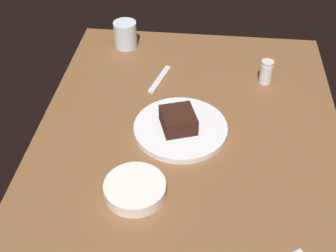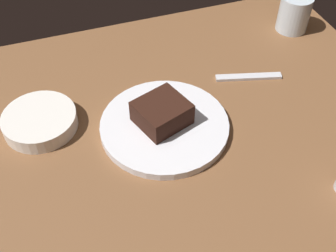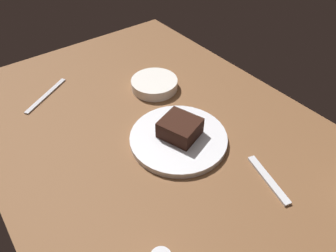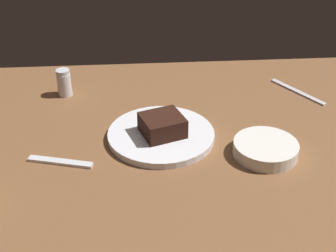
{
  "view_description": "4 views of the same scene",
  "coord_description": "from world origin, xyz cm",
  "px_view_note": "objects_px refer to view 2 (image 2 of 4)",
  "views": [
    {
      "loc": [
        -83.4,
        -3.85,
        84.38
      ],
      "look_at": [
        2.39,
        5.35,
        8.19
      ],
      "focal_mm": 47.0,
      "sensor_mm": 36.0,
      "label": 1
    },
    {
      "loc": [
        -11.66,
        -52.43,
        65.21
      ],
      "look_at": [
        6.29,
        -0.96,
        7.24
      ],
      "focal_mm": 44.9,
      "sensor_mm": 36.0,
      "label": 2
    },
    {
      "loc": [
        52.16,
        -35.51,
        62.22
      ],
      "look_at": [
        4.11,
        0.83,
        7.23
      ],
      "focal_mm": 33.42,
      "sensor_mm": 36.0,
      "label": 3
    },
    {
      "loc": [
        12.06,
        96.83,
        65.06
      ],
      "look_at": [
        5.0,
        2.41,
        6.38
      ],
      "focal_mm": 49.74,
      "sensor_mm": 36.0,
      "label": 4
    }
  ],
  "objects_px": {
    "water_glass": "(294,13)",
    "side_bowl": "(40,121)",
    "dessert_plate": "(164,126)",
    "dessert_spoon": "(249,77)",
    "chocolate_cake_slice": "(162,113)"
  },
  "relations": [
    {
      "from": "water_glass",
      "to": "side_bowl",
      "type": "relative_size",
      "value": 0.61
    },
    {
      "from": "dessert_plate",
      "to": "water_glass",
      "type": "relative_size",
      "value": 2.85
    },
    {
      "from": "water_glass",
      "to": "dessert_spoon",
      "type": "xyz_separation_m",
      "value": [
        -0.19,
        -0.14,
        -0.04
      ]
    },
    {
      "from": "chocolate_cake_slice",
      "to": "water_glass",
      "type": "height_order",
      "value": "water_glass"
    },
    {
      "from": "dessert_plate",
      "to": "chocolate_cake_slice",
      "type": "xyz_separation_m",
      "value": [
        -0.0,
        0.01,
        0.03
      ]
    },
    {
      "from": "dessert_plate",
      "to": "chocolate_cake_slice",
      "type": "height_order",
      "value": "chocolate_cake_slice"
    },
    {
      "from": "chocolate_cake_slice",
      "to": "side_bowl",
      "type": "height_order",
      "value": "chocolate_cake_slice"
    },
    {
      "from": "dessert_plate",
      "to": "side_bowl",
      "type": "distance_m",
      "value": 0.25
    },
    {
      "from": "dessert_plate",
      "to": "side_bowl",
      "type": "bearing_deg",
      "value": 159.44
    },
    {
      "from": "chocolate_cake_slice",
      "to": "side_bowl",
      "type": "relative_size",
      "value": 0.64
    },
    {
      "from": "side_bowl",
      "to": "dessert_plate",
      "type": "bearing_deg",
      "value": -20.56
    },
    {
      "from": "side_bowl",
      "to": "dessert_spoon",
      "type": "height_order",
      "value": "side_bowl"
    },
    {
      "from": "water_glass",
      "to": "dessert_spoon",
      "type": "relative_size",
      "value": 0.6
    },
    {
      "from": "dessert_plate",
      "to": "dessert_spoon",
      "type": "distance_m",
      "value": 0.25
    },
    {
      "from": "water_glass",
      "to": "dessert_plate",
      "type": "bearing_deg",
      "value": -151.71
    }
  ]
}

